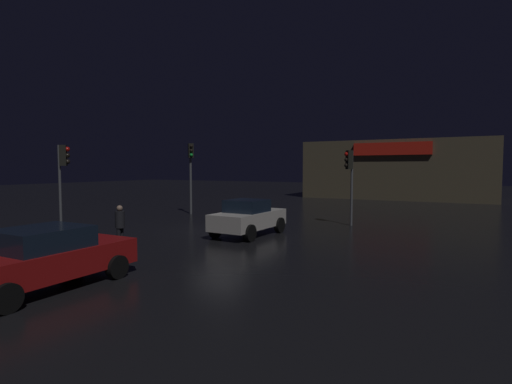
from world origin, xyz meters
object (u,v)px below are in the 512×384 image
at_px(traffic_signal_cross_left, 191,165).
at_px(traffic_signal_opposite, 350,170).
at_px(car_near, 248,217).
at_px(car_far, 44,257).
at_px(store_building, 398,170).
at_px(traffic_signal_main, 63,167).
at_px(pedestrian, 120,224).

bearing_deg(traffic_signal_cross_left, traffic_signal_opposite, -1.48).
height_order(car_near, car_far, car_near).
relative_size(traffic_signal_cross_left, car_near, 1.13).
xyz_separation_m(store_building, car_far, (-3.08, -34.98, -2.00)).
height_order(traffic_signal_opposite, traffic_signal_cross_left, traffic_signal_cross_left).
relative_size(store_building, car_near, 4.27).
bearing_deg(traffic_signal_main, pedestrian, -7.88).
relative_size(store_building, traffic_signal_cross_left, 3.78).
distance_m(car_near, car_far, 8.95).
bearing_deg(car_far, traffic_signal_main, 140.74).
distance_m(car_far, pedestrian, 4.66).
bearing_deg(car_far, traffic_signal_cross_left, 114.39).
bearing_deg(traffic_signal_opposite, traffic_signal_main, -136.55).
relative_size(car_far, pedestrian, 2.72).
height_order(traffic_signal_cross_left, pedestrian, traffic_signal_cross_left).
bearing_deg(traffic_signal_opposite, car_far, -105.34).
distance_m(store_building, pedestrian, 31.23).
height_order(traffic_signal_main, car_far, traffic_signal_main).
xyz_separation_m(store_building, traffic_signal_opposite, (0.72, -21.13, 0.09)).
bearing_deg(traffic_signal_cross_left, pedestrian, -65.95).
height_order(traffic_signal_opposite, car_far, traffic_signal_opposite).
height_order(traffic_signal_main, car_near, traffic_signal_main).
xyz_separation_m(traffic_signal_opposite, traffic_signal_cross_left, (-10.20, 0.26, 0.30)).
xyz_separation_m(traffic_signal_opposite, car_near, (-3.11, -4.92, -2.05)).
xyz_separation_m(traffic_signal_main, traffic_signal_opposite, (9.61, 9.10, -0.12)).
distance_m(traffic_signal_cross_left, car_far, 15.68).
bearing_deg(traffic_signal_opposite, traffic_signal_cross_left, 178.52).
height_order(store_building, traffic_signal_cross_left, store_building).
distance_m(store_building, car_near, 26.23).
bearing_deg(pedestrian, traffic_signal_main, 172.12).
bearing_deg(car_near, store_building, 84.77).
relative_size(store_building, traffic_signal_main, 4.36).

